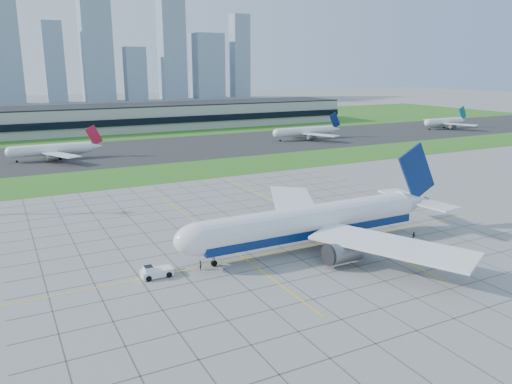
{
  "coord_description": "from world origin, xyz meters",
  "views": [
    {
      "loc": [
        -52.96,
        -88.79,
        38.52
      ],
      "look_at": [
        5.52,
        22.73,
        7.0
      ],
      "focal_mm": 35.0,
      "sensor_mm": 36.0,
      "label": 1
    }
  ],
  "objects_px": {
    "crew_near": "(201,265)",
    "distant_jet_2": "(306,131)",
    "crew_far": "(414,236)",
    "distant_jet_1": "(54,149)",
    "pushback_tug": "(155,272)",
    "distant_jet_3": "(445,122)",
    "airliner": "(313,222)"
  },
  "relations": [
    {
      "from": "crew_far",
      "to": "distant_jet_1",
      "type": "relative_size",
      "value": 0.04
    },
    {
      "from": "airliner",
      "to": "pushback_tug",
      "type": "relative_size",
      "value": 7.97
    },
    {
      "from": "pushback_tug",
      "to": "distant_jet_1",
      "type": "bearing_deg",
      "value": 91.08
    },
    {
      "from": "crew_near",
      "to": "distant_jet_3",
      "type": "bearing_deg",
      "value": -38.46
    },
    {
      "from": "crew_far",
      "to": "distant_jet_1",
      "type": "bearing_deg",
      "value": 149.04
    },
    {
      "from": "airliner",
      "to": "pushback_tug",
      "type": "distance_m",
      "value": 35.63
    },
    {
      "from": "airliner",
      "to": "crew_far",
      "type": "distance_m",
      "value": 24.98
    },
    {
      "from": "distant_jet_1",
      "to": "distant_jet_2",
      "type": "distance_m",
      "value": 130.16
    },
    {
      "from": "distant_jet_2",
      "to": "crew_near",
      "type": "bearing_deg",
      "value": -129.53
    },
    {
      "from": "pushback_tug",
      "to": "distant_jet_2",
      "type": "distance_m",
      "value": 191.86
    },
    {
      "from": "crew_near",
      "to": "airliner",
      "type": "bearing_deg",
      "value": -69.89
    },
    {
      "from": "distant_jet_1",
      "to": "distant_jet_3",
      "type": "xyz_separation_m",
      "value": [
        237.03,
        2.35,
        -0.0
      ]
    },
    {
      "from": "pushback_tug",
      "to": "crew_near",
      "type": "bearing_deg",
      "value": -5.05
    },
    {
      "from": "distant_jet_1",
      "to": "crew_near",
      "type": "bearing_deg",
      "value": -85.43
    },
    {
      "from": "distant_jet_3",
      "to": "crew_far",
      "type": "bearing_deg",
      "value": -139.47
    },
    {
      "from": "crew_near",
      "to": "distant_jet_2",
      "type": "xyz_separation_m",
      "value": [
        118.81,
        143.99,
        3.53
      ]
    },
    {
      "from": "airliner",
      "to": "pushback_tug",
      "type": "xyz_separation_m",
      "value": [
        -35.31,
        0.28,
        -4.75
      ]
    },
    {
      "from": "distant_jet_1",
      "to": "distant_jet_2",
      "type": "bearing_deg",
      "value": 1.03
    },
    {
      "from": "airliner",
      "to": "distant_jet_2",
      "type": "distance_m",
      "value": 170.63
    },
    {
      "from": "pushback_tug",
      "to": "distant_jet_2",
      "type": "xyz_separation_m",
      "value": [
        127.65,
        143.2,
        3.42
      ]
    },
    {
      "from": "distant_jet_1",
      "to": "crew_far",
      "type": "bearing_deg",
      "value": -67.47
    },
    {
      "from": "crew_near",
      "to": "crew_far",
      "type": "xyz_separation_m",
      "value": [
        50.02,
        -6.23,
        -0.03
      ]
    },
    {
      "from": "crew_far",
      "to": "crew_near",
      "type": "bearing_deg",
      "value": -150.59
    },
    {
      "from": "crew_near",
      "to": "distant_jet_2",
      "type": "height_order",
      "value": "distant_jet_2"
    },
    {
      "from": "distant_jet_3",
      "to": "distant_jet_1",
      "type": "bearing_deg",
      "value": -179.43
    },
    {
      "from": "pushback_tug",
      "to": "distant_jet_2",
      "type": "bearing_deg",
      "value": 48.35
    },
    {
      "from": "distant_jet_1",
      "to": "pushback_tug",
      "type": "bearing_deg",
      "value": -88.99
    },
    {
      "from": "crew_far",
      "to": "pushback_tug",
      "type": "bearing_deg",
      "value": -150.29
    },
    {
      "from": "crew_far",
      "to": "distant_jet_3",
      "type": "bearing_deg",
      "value": 77.05
    },
    {
      "from": "crew_far",
      "to": "distant_jet_1",
      "type": "height_order",
      "value": "distant_jet_1"
    },
    {
      "from": "crew_near",
      "to": "pushback_tug",
      "type": "bearing_deg",
      "value": 103.88
    },
    {
      "from": "crew_near",
      "to": "crew_far",
      "type": "height_order",
      "value": "crew_near"
    }
  ]
}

